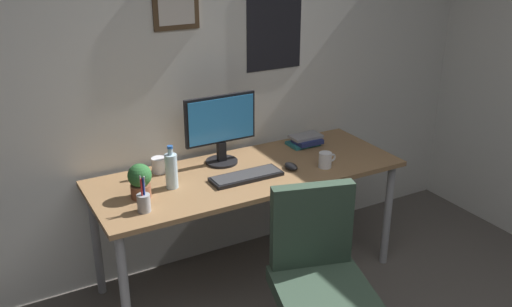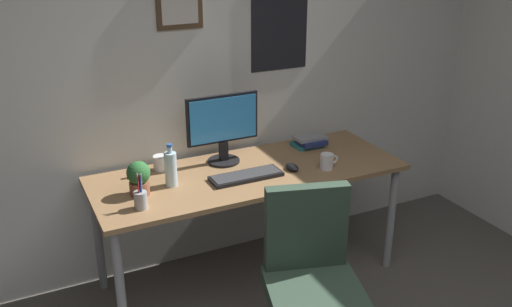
% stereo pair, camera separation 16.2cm
% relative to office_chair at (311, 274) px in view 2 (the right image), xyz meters
% --- Properties ---
extents(wall_back, '(4.40, 0.10, 2.60)m').
position_rel_office_chair_xyz_m(wall_back, '(-0.11, 1.24, 0.77)').
color(wall_back, silver).
rests_on(wall_back, ground_plane).
extents(desk, '(1.88, 0.71, 0.75)m').
position_rel_office_chair_xyz_m(desk, '(0.04, 0.81, 0.15)').
color(desk, '#936D47').
rests_on(desk, ground_plane).
extents(office_chair, '(0.58, 0.59, 0.95)m').
position_rel_office_chair_xyz_m(office_chair, '(0.00, 0.00, 0.00)').
color(office_chair, '#334738').
rests_on(office_chair, ground_plane).
extents(monitor, '(0.46, 0.20, 0.43)m').
position_rel_office_chair_xyz_m(monitor, '(-0.04, 1.01, 0.46)').
color(monitor, black).
rests_on(monitor, desk).
extents(keyboard, '(0.43, 0.15, 0.03)m').
position_rel_office_chair_xyz_m(keyboard, '(-0.02, 0.72, 0.24)').
color(keyboard, black).
rests_on(keyboard, desk).
extents(computer_mouse, '(0.06, 0.11, 0.04)m').
position_rel_office_chair_xyz_m(computer_mouse, '(0.28, 0.71, 0.24)').
color(computer_mouse, black).
rests_on(computer_mouse, desk).
extents(water_bottle, '(0.07, 0.07, 0.25)m').
position_rel_office_chair_xyz_m(water_bottle, '(-0.44, 0.82, 0.33)').
color(water_bottle, silver).
rests_on(water_bottle, desk).
extents(coffee_mug_near, '(0.13, 0.09, 0.09)m').
position_rel_office_chair_xyz_m(coffee_mug_near, '(-0.43, 1.06, 0.27)').
color(coffee_mug_near, white).
rests_on(coffee_mug_near, desk).
extents(coffee_mug_far, '(0.12, 0.08, 0.10)m').
position_rel_office_chair_xyz_m(coffee_mug_far, '(0.48, 0.64, 0.27)').
color(coffee_mug_far, white).
rests_on(coffee_mug_far, desk).
extents(potted_plant, '(0.13, 0.13, 0.20)m').
position_rel_office_chair_xyz_m(potted_plant, '(-0.64, 0.78, 0.33)').
color(potted_plant, brown).
rests_on(potted_plant, desk).
extents(pen_cup, '(0.07, 0.07, 0.20)m').
position_rel_office_chair_xyz_m(pen_cup, '(-0.67, 0.62, 0.28)').
color(pen_cup, '#9EA0A5').
rests_on(pen_cup, desk).
extents(book_stack_left, '(0.22, 0.17, 0.07)m').
position_rel_office_chair_xyz_m(book_stack_left, '(0.58, 1.00, 0.26)').
color(book_stack_left, '#26727A').
rests_on(book_stack_left, desk).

